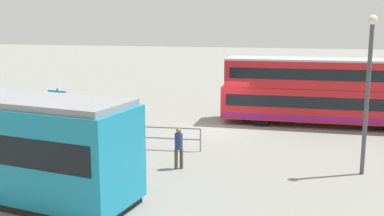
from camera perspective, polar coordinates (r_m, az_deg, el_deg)
The scene contains 7 objects.
ground_plane at distance 25.11m, azimuth 3.85°, elevation -2.58°, with size 160.00×160.00×0.00m, color gray.
double_decker_bus at distance 26.64m, azimuth 16.87°, elevation 2.00°, with size 12.03×2.79×3.77m.
pedestrian_near_railing at distance 19.41m, azimuth -9.71°, elevation -3.65°, with size 0.37×0.37×1.74m.
pedestrian_crossing at distance 18.07m, azimuth -1.68°, elevation -4.72°, with size 0.44×0.44×1.67m.
pedestrian_railing at distance 21.22m, azimuth -7.53°, elevation -3.11°, with size 6.47×0.55×1.08m.
info_sign at distance 23.17m, azimuth -16.45°, elevation 0.41°, with size 1.08×0.24×2.59m.
street_lamp at distance 18.14m, azimuth 21.20°, elevation 3.05°, with size 0.36×0.36×6.02m.
Camera 1 is at (-4.40, 24.04, 5.77)m, focal length 42.60 mm.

